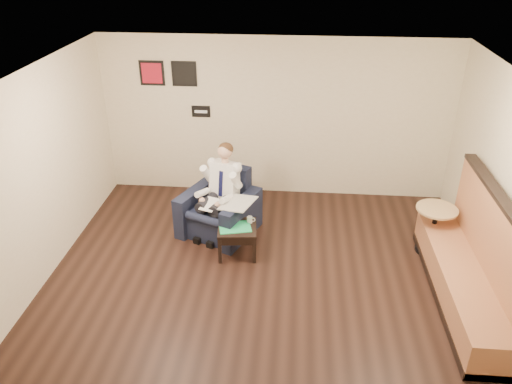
# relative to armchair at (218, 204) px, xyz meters

# --- Properties ---
(ground) EXTENTS (6.00, 6.00, 0.00)m
(ground) POSITION_rel_armchair_xyz_m (0.81, -1.54, -0.50)
(ground) COLOR black
(ground) RESTS_ON ground
(wall_back) EXTENTS (6.00, 0.02, 2.80)m
(wall_back) POSITION_rel_armchair_xyz_m (0.81, 1.46, 0.90)
(wall_back) COLOR #F0E5C4
(wall_back) RESTS_ON ground
(wall_left) EXTENTS (0.02, 6.00, 2.80)m
(wall_left) POSITION_rel_armchair_xyz_m (-2.19, -1.54, 0.90)
(wall_left) COLOR #F0E5C4
(wall_left) RESTS_ON ground
(ceiling) EXTENTS (6.00, 6.00, 0.02)m
(ceiling) POSITION_rel_armchair_xyz_m (0.81, -1.54, 2.30)
(ceiling) COLOR white
(ceiling) RESTS_ON wall_back
(seating_sign) EXTENTS (0.32, 0.02, 0.20)m
(seating_sign) POSITION_rel_armchair_xyz_m (-0.49, 1.44, 1.00)
(seating_sign) COLOR black
(seating_sign) RESTS_ON wall_back
(art_print_left) EXTENTS (0.42, 0.03, 0.42)m
(art_print_left) POSITION_rel_armchair_xyz_m (-1.29, 1.44, 1.65)
(art_print_left) COLOR red
(art_print_left) RESTS_ON wall_back
(art_print_right) EXTENTS (0.42, 0.03, 0.42)m
(art_print_right) POSITION_rel_armchair_xyz_m (-0.74, 1.44, 1.65)
(art_print_right) COLOR black
(art_print_right) RESTS_ON wall_back
(armchair) EXTENTS (1.35, 1.35, 1.00)m
(armchair) POSITION_rel_armchair_xyz_m (0.00, 0.00, 0.00)
(armchair) COLOR black
(armchair) RESTS_ON ground
(seated_man) EXTENTS (0.98, 1.15, 1.36)m
(seated_man) POSITION_rel_armchair_xyz_m (-0.05, -0.12, 0.18)
(seated_man) COLOR white
(seated_man) RESTS_ON armchair
(lap_papers) EXTENTS (0.32, 0.38, 0.01)m
(lap_papers) POSITION_rel_armchair_xyz_m (-0.09, -0.22, 0.11)
(lap_papers) COLOR white
(lap_papers) RESTS_ON seated_man
(newspaper) EXTENTS (0.59, 0.66, 0.01)m
(newspaper) POSITION_rel_armchair_xyz_m (0.34, -0.26, 0.18)
(newspaper) COLOR silver
(newspaper) RESTS_ON armchair
(side_table) EXTENTS (0.61, 0.61, 0.46)m
(side_table) POSITION_rel_armchair_xyz_m (0.36, -0.57, -0.27)
(side_table) COLOR black
(side_table) RESTS_ON ground
(green_folder) EXTENTS (0.52, 0.42, 0.01)m
(green_folder) POSITION_rel_armchair_xyz_m (0.34, -0.60, -0.04)
(green_folder) COLOR #29CE74
(green_folder) RESTS_ON side_table
(coffee_mug) EXTENTS (0.09, 0.09, 0.10)m
(coffee_mug) POSITION_rel_armchair_xyz_m (0.53, -0.44, 0.01)
(coffee_mug) COLOR white
(coffee_mug) RESTS_ON side_table
(smartphone) EXTENTS (0.15, 0.08, 0.01)m
(smartphone) POSITION_rel_armchair_xyz_m (0.40, -0.41, -0.04)
(smartphone) COLOR black
(smartphone) RESTS_ON side_table
(banquette) EXTENTS (0.67, 2.81, 1.44)m
(banquette) POSITION_rel_armchair_xyz_m (3.40, -1.34, 0.22)
(banquette) COLOR #AB6842
(banquette) RESTS_ON ground
(cafe_table) EXTENTS (0.79, 0.79, 0.74)m
(cafe_table) POSITION_rel_armchair_xyz_m (3.24, -0.27, -0.13)
(cafe_table) COLOR tan
(cafe_table) RESTS_ON ground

